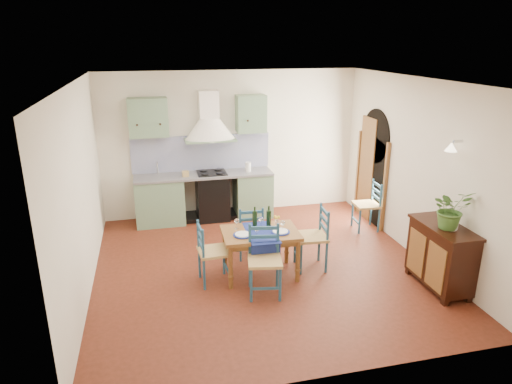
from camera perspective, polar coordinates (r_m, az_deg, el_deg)
floor at (r=7.13m, az=0.81°, el=-9.33°), size 5.00×5.00×0.00m
back_wall at (r=8.77m, az=-5.80°, el=3.35°), size 5.00×0.96×2.80m
right_wall at (r=7.82m, az=18.37°, el=2.79°), size 0.26×5.00×2.80m
left_wall at (r=6.48m, az=-21.10°, el=-0.11°), size 0.04×5.00×2.80m
ceiling at (r=6.33m, az=0.93°, el=13.74°), size 5.00×5.00×0.01m
dining_table at (r=6.64m, az=0.59°, el=-5.61°), size 1.12×0.85×1.02m
chair_near at (r=6.24m, az=1.08°, el=-8.50°), size 0.52×0.52×0.96m
chair_far at (r=7.26m, az=-0.73°, el=-4.83°), size 0.44×0.44×0.88m
chair_left at (r=6.54m, az=-5.56°, el=-7.51°), size 0.45×0.45×0.91m
chair_right at (r=6.96m, az=7.16°, el=-5.61°), size 0.49×0.49×0.97m
chair_spare at (r=8.55m, az=13.82°, el=-1.59°), size 0.45×0.45×0.91m
sideboard at (r=6.87m, az=22.09°, el=-7.21°), size 0.50×1.05×0.94m
potted_plant at (r=6.55m, az=23.19°, el=-1.96°), size 0.50×0.44×0.55m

